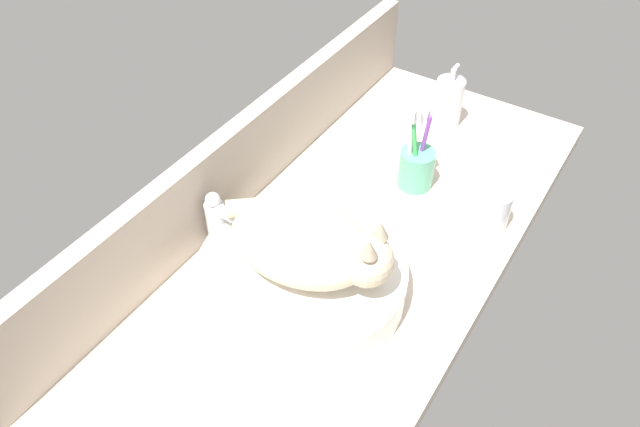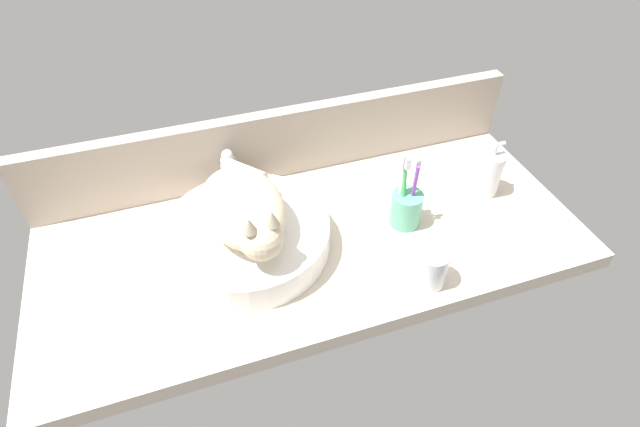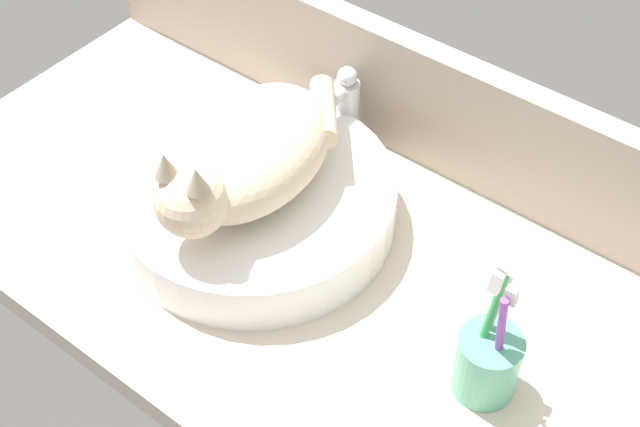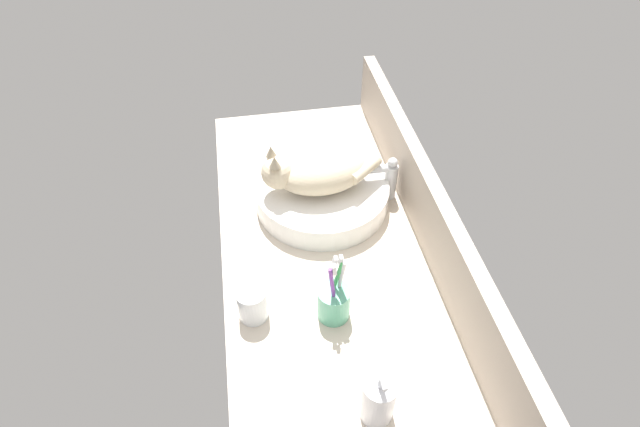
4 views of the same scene
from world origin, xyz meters
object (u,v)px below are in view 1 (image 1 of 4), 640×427
Objects in this scene: toothbrush_cup at (416,167)px; water_glass at (492,211)px; soap_dispenser at (448,102)px; sink_basin at (302,278)px; faucet at (221,222)px; cat at (308,244)px.

toothbrush_cup reaches higher than water_glass.
water_glass is at bearing -141.25° from soap_dispenser.
sink_basin is 2.47× the size of soap_dispenser.
soap_dispenser reaches higher than water_glass.
toothbrush_cup is at bearing 80.63° from water_glass.
water_glass is (33.89, -21.85, 0.28)cm from sink_basin.
water_glass is at bearing -50.02° from faucet.
soap_dispenser is 24.41cm from toothbrush_cup.
faucet is at bearing 88.82° from sink_basin.
soap_dispenser is (60.74, 1.23, -6.77)cm from cat.
toothbrush_cup is at bearing -6.01° from sink_basin.
sink_basin is 1.97× the size of toothbrush_cup.
faucet reaches higher than water_glass.
cat is at bearing -80.95° from sink_basin.
faucet is (0.16, 19.48, -5.35)cm from cat.
sink_basin is 61.01cm from soap_dispenser.
cat is at bearing 176.05° from toothbrush_cup.
sink_basin is 37.09cm from toothbrush_cup.
faucet is 0.73× the size of toothbrush_cup.
water_glass is (-27.06, -21.72, -2.16)cm from soap_dispenser.
faucet reaches higher than sink_basin.
toothbrush_cup is (36.64, -2.53, -7.82)cm from cat.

